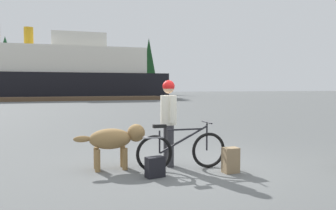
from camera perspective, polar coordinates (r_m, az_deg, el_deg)
ground_plane at (r=6.51m, az=3.49°, el=-10.65°), size 160.00×160.00×0.00m
bicycle at (r=6.21m, az=2.33°, el=-7.82°), size 1.76×0.44×0.89m
person_cyclist at (r=6.45m, az=0.10°, el=-1.69°), size 0.32×0.53×1.68m
dog at (r=6.33m, az=-9.16°, el=-5.86°), size 1.34×0.45×0.84m
backpack at (r=6.15m, az=10.78°, el=-9.36°), size 0.29×0.21×0.46m
handbag_pannier at (r=5.77m, az=-2.25°, el=-10.67°), size 0.35×0.25×0.35m
dock_pier at (r=37.17m, az=-14.67°, el=1.09°), size 17.29×2.58×0.40m
ferry_boat at (r=44.06m, az=-18.47°, el=5.10°), size 26.96×8.62×8.75m
sailboat_moored at (r=45.37m, az=-26.84°, el=1.61°), size 7.03×1.97×9.06m
pine_tree_far_left at (r=62.68m, az=-26.30°, el=7.48°), size 4.06×4.06×9.97m
pine_tree_center at (r=62.48m, az=-11.31°, el=7.83°), size 4.27×4.27×9.85m
pine_tree_far_right at (r=62.03m, az=-3.32°, el=7.81°), size 2.87×2.87×10.47m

